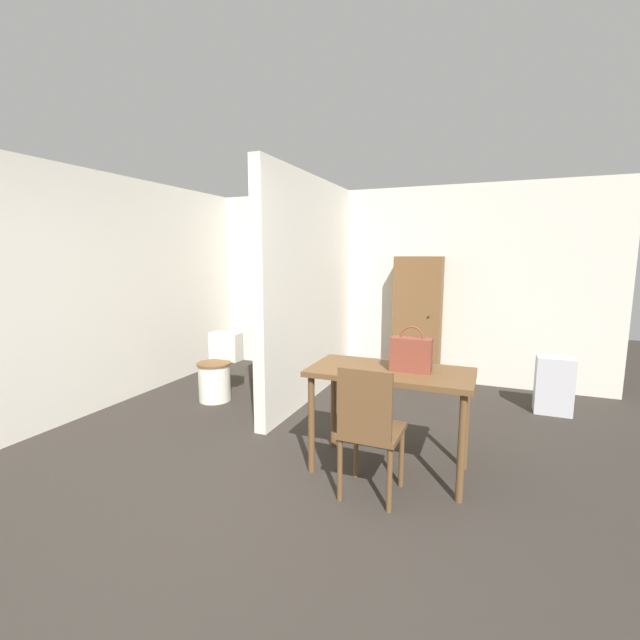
% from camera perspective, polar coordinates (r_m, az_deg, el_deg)
% --- Properties ---
extents(ground_plane, '(16.00, 16.00, 0.00)m').
position_cam_1_polar(ground_plane, '(2.85, -14.72, -26.83)').
color(ground_plane, '#2D2823').
extents(wall_back, '(5.76, 0.12, 2.50)m').
position_cam_1_polar(wall_back, '(5.90, 7.91, 4.79)').
color(wall_back, beige).
rests_on(wall_back, ground_plane).
extents(wall_left, '(0.12, 4.82, 2.50)m').
position_cam_1_polar(wall_left, '(5.40, -24.00, 3.77)').
color(wall_left, beige).
rests_on(wall_left, ground_plane).
extents(partition_wall, '(0.12, 2.38, 2.50)m').
position_cam_1_polar(partition_wall, '(4.87, -1.29, 4.07)').
color(partition_wall, beige).
rests_on(partition_wall, ground_plane).
extents(dining_table, '(1.20, 0.60, 0.80)m').
position_cam_1_polar(dining_table, '(3.27, 9.34, -8.28)').
color(dining_table, brown).
rests_on(dining_table, ground_plane).
extents(wooden_chair, '(0.41, 0.41, 0.93)m').
position_cam_1_polar(wooden_chair, '(2.94, 6.59, -14.00)').
color(wooden_chair, brown).
rests_on(wooden_chair, ground_plane).
extents(toilet, '(0.38, 0.53, 0.74)m').
position_cam_1_polar(toilet, '(5.07, -13.48, -6.68)').
color(toilet, silver).
rests_on(toilet, ground_plane).
extents(handbag, '(0.29, 0.12, 0.34)m').
position_cam_1_polar(handbag, '(3.19, 12.06, -4.46)').
color(handbag, brown).
rests_on(handbag, dining_table).
extents(wooden_cabinet, '(0.58, 0.34, 1.62)m').
position_cam_1_polar(wooden_cabinet, '(5.60, 12.85, -0.06)').
color(wooden_cabinet, brown).
rests_on(wooden_cabinet, ground_plane).
extents(space_heater, '(0.36, 0.22, 0.60)m').
position_cam_1_polar(space_heater, '(5.11, 28.73, -7.65)').
color(space_heater, '#BCBCC1').
rests_on(space_heater, ground_plane).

